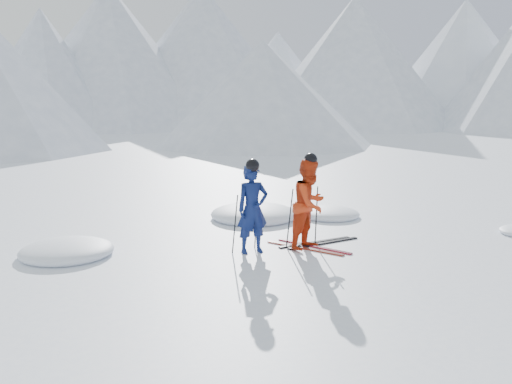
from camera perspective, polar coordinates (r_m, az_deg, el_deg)
ground at (r=11.56m, az=8.83°, el=-4.88°), size 160.00×160.00×0.00m
mountain_range at (r=45.62m, az=-17.64°, el=14.13°), size 106.15×62.94×15.53m
skier_blue at (r=10.23m, az=-0.37°, el=-1.81°), size 0.68×0.52×1.69m
skier_red at (r=10.57m, az=5.70°, el=-1.26°), size 1.03×0.90×1.77m
pole_blue_left at (r=10.25m, az=-2.23°, el=-3.40°), size 0.11×0.08×1.13m
pole_blue_right at (r=10.63m, az=0.00°, el=-2.92°), size 0.11×0.07×1.13m
pole_red_left at (r=10.64m, az=3.56°, el=-2.78°), size 0.12×0.09×1.18m
pole_red_right at (r=10.93m, az=6.37°, el=-2.48°), size 0.12×0.08×1.18m
ski_worn_left at (r=10.70m, az=5.12°, el=-5.91°), size 0.66×1.63×0.03m
ski_worn_right at (r=10.85m, az=6.11°, el=-5.71°), size 0.55×1.66×0.03m
ski_loose_a at (r=11.15m, az=6.25°, el=-5.28°), size 1.70×0.26×0.03m
ski_loose_b at (r=11.11m, az=7.15°, el=-5.36°), size 1.70×0.20×0.03m
snow_lumps at (r=12.44m, az=-1.30°, el=-3.71°), size 10.09×6.25×0.47m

